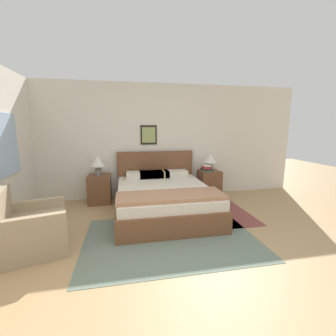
% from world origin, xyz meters
% --- Properties ---
extents(ground_plane, '(16.00, 16.00, 0.00)m').
position_xyz_m(ground_plane, '(0.00, 0.00, 0.00)').
color(ground_plane, tan).
extents(wall_back, '(7.27, 0.09, 2.60)m').
position_xyz_m(wall_back, '(0.00, 3.05, 1.30)').
color(wall_back, silver).
rests_on(wall_back, ground_plane).
extents(area_rug_main, '(2.50, 1.76, 0.01)m').
position_xyz_m(area_rug_main, '(0.07, 0.86, 0.00)').
color(area_rug_main, slate).
rests_on(area_rug_main, ground_plane).
extents(area_rug_bedside, '(0.75, 1.32, 0.01)m').
position_xyz_m(area_rug_bedside, '(1.36, 1.62, 0.00)').
color(area_rug_bedside, brown).
rests_on(area_rug_bedside, ground_plane).
extents(bed, '(1.75, 2.17, 1.08)m').
position_xyz_m(bed, '(0.14, 1.91, 0.29)').
color(bed, brown).
rests_on(bed, ground_plane).
extents(armchair, '(0.96, 0.96, 0.88)m').
position_xyz_m(armchair, '(-1.80, 0.88, 0.30)').
color(armchair, '#998466').
rests_on(armchair, ground_plane).
extents(nightstand_near_window, '(0.47, 0.49, 0.62)m').
position_xyz_m(nightstand_near_window, '(-1.11, 2.73, 0.31)').
color(nightstand_near_window, brown).
rests_on(nightstand_near_window, ground_plane).
extents(nightstand_by_door, '(0.47, 0.49, 0.62)m').
position_xyz_m(nightstand_by_door, '(1.40, 2.73, 0.31)').
color(nightstand_by_door, brown).
rests_on(nightstand_by_door, ground_plane).
extents(table_lamp_near_window, '(0.30, 0.30, 0.40)m').
position_xyz_m(table_lamp_near_window, '(-1.12, 2.72, 0.89)').
color(table_lamp_near_window, slate).
rests_on(table_lamp_near_window, nightstand_near_window).
extents(table_lamp_by_door, '(0.30, 0.30, 0.40)m').
position_xyz_m(table_lamp_by_door, '(1.40, 2.72, 0.89)').
color(table_lamp_by_door, slate).
rests_on(table_lamp_by_door, nightstand_by_door).
extents(book_thick_bottom, '(0.21, 0.23, 0.04)m').
position_xyz_m(book_thick_bottom, '(1.29, 2.68, 0.63)').
color(book_thick_bottom, '#4C7551').
rests_on(book_thick_bottom, nightstand_by_door).
extents(book_hardcover_middle, '(0.23, 0.28, 0.03)m').
position_xyz_m(book_hardcover_middle, '(1.29, 2.68, 0.67)').
color(book_hardcover_middle, '#232328').
rests_on(book_hardcover_middle, book_thick_bottom).
extents(book_novel_upper, '(0.20, 0.25, 0.03)m').
position_xyz_m(book_novel_upper, '(1.29, 2.68, 0.70)').
color(book_novel_upper, '#B7332D').
rests_on(book_novel_upper, book_hardcover_middle).
extents(book_slim_near_top, '(0.17, 0.21, 0.03)m').
position_xyz_m(book_slim_near_top, '(1.29, 2.68, 0.73)').
color(book_slim_near_top, '#B7332D').
rests_on(book_slim_near_top, book_novel_upper).
extents(book_paperback_top, '(0.17, 0.27, 0.04)m').
position_xyz_m(book_paperback_top, '(1.29, 2.68, 0.76)').
color(book_paperback_top, silver).
rests_on(book_paperback_top, book_slim_near_top).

